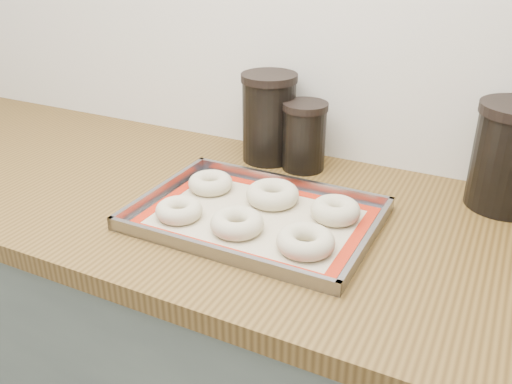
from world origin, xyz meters
The scene contains 12 objects.
countertop centered at (0.00, 1.68, 0.88)m, with size 3.06×0.68×0.04m, color brown.
baking_tray centered at (-0.13, 1.63, 0.91)m, with size 0.46×0.33×0.03m.
baking_mat centered at (-0.13, 1.63, 0.90)m, with size 0.42×0.29×0.00m.
bagel_front_left centered at (-0.27, 1.56, 0.92)m, with size 0.09×0.09×0.03m, color beige.
bagel_front_mid centered at (-0.14, 1.56, 0.92)m, with size 0.10×0.10×0.03m, color beige.
bagel_front_right centered at (0.00, 1.56, 0.92)m, with size 0.10×0.10×0.03m, color beige.
bagel_back_left centered at (-0.28, 1.69, 0.92)m, with size 0.10×0.10×0.03m, color beige.
bagel_back_mid centered at (-0.13, 1.70, 0.92)m, with size 0.11×0.11×0.04m, color beige.
bagel_back_right centered at (0.01, 1.69, 0.92)m, with size 0.10×0.10×0.04m, color beige.
canister_left centered at (-0.24, 1.92, 1.01)m, with size 0.13×0.13×0.21m.
canister_mid centered at (-0.15, 1.90, 0.98)m, with size 0.10×0.10×0.16m.
canister_right centered at (0.29, 1.91, 1.01)m, with size 0.16×0.16×0.21m.
Camera 1 is at (0.28, 0.80, 1.42)m, focal length 38.00 mm.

